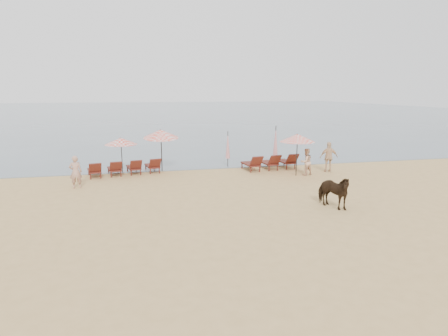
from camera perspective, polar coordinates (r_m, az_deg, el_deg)
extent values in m
plane|color=tan|center=(13.68, 4.61, -8.69)|extent=(120.00, 120.00, 0.00)
cube|color=#51606B|center=(92.44, -10.27, 8.57)|extent=(160.00, 140.00, 0.06)
cube|color=#5F2716|center=(22.27, -19.16, -0.37)|extent=(0.91, 1.50, 0.08)
cube|color=#5F2716|center=(21.48, -19.04, -0.03)|extent=(0.73, 0.58, 0.61)
cube|color=#5F2716|center=(22.37, -16.36, -0.14)|extent=(0.91, 1.50, 0.08)
cube|color=#5F2716|center=(21.59, -16.14, 0.21)|extent=(0.73, 0.58, 0.61)
cube|color=#5F2716|center=(22.53, -13.59, 0.09)|extent=(0.91, 1.50, 0.08)
cube|color=#5F2716|center=(21.75, -13.27, 0.45)|extent=(0.73, 0.58, 0.61)
cube|color=#5F2716|center=(22.74, -10.87, 0.31)|extent=(0.91, 1.50, 0.08)
cube|color=#5F2716|center=(21.97, -10.46, 0.68)|extent=(0.73, 0.58, 0.61)
cube|color=#5F2716|center=(22.81, 4.09, 0.61)|extent=(0.90, 1.61, 0.09)
cube|color=#5F2716|center=(22.02, 4.97, 1.00)|extent=(0.77, 0.59, 0.67)
cube|color=#5F2716|center=(23.32, 6.78, 0.80)|extent=(0.90, 1.61, 0.09)
cube|color=#5F2716|center=(22.55, 7.73, 1.19)|extent=(0.77, 0.59, 0.67)
cube|color=#5F2716|center=(23.88, 9.34, 0.98)|extent=(0.90, 1.61, 0.09)
cube|color=#5F2716|center=(23.13, 10.36, 1.37)|extent=(0.77, 0.59, 0.67)
cylinder|color=black|center=(22.66, -15.31, 1.65)|extent=(0.04, 0.04, 1.94)
cone|color=red|center=(22.52, -15.43, 3.97)|extent=(1.85, 1.85, 0.40)
sphere|color=black|center=(22.50, -15.46, 4.41)|extent=(0.07, 0.07, 0.07)
cylinder|color=black|center=(22.61, -9.50, 2.39)|extent=(0.05, 0.05, 2.32)
cone|color=red|center=(22.46, -9.59, 5.18)|extent=(2.05, 2.09, 0.70)
sphere|color=black|center=(22.44, -9.61, 5.73)|extent=(0.09, 0.09, 0.09)
cylinder|color=black|center=(21.60, 11.02, 1.75)|extent=(0.05, 0.05, 2.21)
cone|color=red|center=(21.44, 11.13, 4.53)|extent=(1.96, 1.96, 0.44)
sphere|color=black|center=(21.42, 11.15, 5.05)|extent=(0.08, 0.08, 0.08)
cylinder|color=black|center=(23.62, 0.58, 2.88)|extent=(0.05, 0.05, 2.27)
cone|color=#B82230|center=(23.58, 0.58, 3.54)|extent=(0.28, 0.28, 1.70)
cylinder|color=black|center=(24.64, 7.84, 3.45)|extent=(0.06, 0.06, 2.53)
cone|color=#B82230|center=(24.60, 7.86, 4.15)|extent=(0.31, 0.31, 1.90)
imported|color=black|center=(15.99, 16.23, -3.43)|extent=(1.41, 1.85, 1.42)
imported|color=tan|center=(19.89, -21.68, -0.56)|extent=(0.65, 0.47, 1.64)
imported|color=#DDAC8A|center=(21.89, 12.40, 0.93)|extent=(0.86, 0.74, 1.54)
imported|color=#DAB188|center=(23.02, 15.68, 1.62)|extent=(1.12, 0.62, 1.80)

